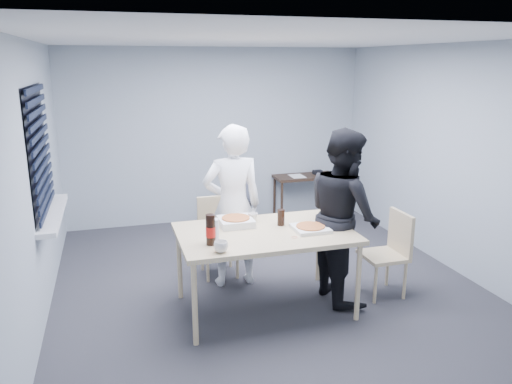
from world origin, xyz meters
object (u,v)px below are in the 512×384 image
object	(u,v)px
side_table	(305,180)
mug_b	(253,217)
person_black	(344,215)
stool	(239,208)
soda_bottle	(211,230)
mug_a	(221,247)
dining_table	(265,237)
person_white	(233,206)
backpack	(239,185)
chair_right	(391,248)
chair_far	(217,230)

from	to	relation	value
side_table	mug_b	xyz separation A→B (m)	(-1.58, -2.49, 0.28)
person_black	stool	distance (m)	2.31
person_black	soda_bottle	world-z (taller)	person_black
side_table	mug_b	size ratio (longest dim) A/B	9.80
stool	mug_a	world-z (taller)	mug_a
dining_table	mug_b	distance (m)	0.33
person_white	person_black	distance (m)	1.18
backpack	stool	bearing A→B (deg)	92.46
side_table	stool	distance (m)	1.37
side_table	dining_table	bearing A→B (deg)	-118.92
backpack	mug_a	size ratio (longest dim) A/B	3.77
dining_table	backpack	world-z (taller)	backpack
chair_right	person_white	world-z (taller)	person_white
chair_right	soda_bottle	xyz separation A→B (m)	(-1.93, -0.16, 0.43)
person_white	mug_b	distance (m)	0.38
person_black	mug_a	distance (m)	1.45
dining_table	mug_b	world-z (taller)	mug_b
chair_right	person_white	bearing A→B (deg)	154.65
chair_right	person_black	bearing A→B (deg)	169.52
dining_table	backpack	size ratio (longest dim) A/B	3.59
stool	chair_far	bearing A→B (deg)	-114.91
side_table	mug_a	distance (m)	3.83
chair_far	stool	world-z (taller)	chair_far
side_table	mug_a	world-z (taller)	mug_a
person_black	backpack	distance (m)	2.25
soda_bottle	stool	bearing A→B (deg)	70.18
soda_bottle	person_white	bearing A→B (deg)	64.60
chair_far	backpack	size ratio (longest dim) A/B	1.92
dining_table	mug_b	xyz separation A→B (m)	(-0.03, 0.31, 0.10)
side_table	backpack	distance (m)	1.37
dining_table	person_white	xyz separation A→B (m)	(-0.15, 0.67, 0.13)
person_white	person_black	xyz separation A→B (m)	(1.00, -0.62, 0.00)
chair_right	soda_bottle	size ratio (longest dim) A/B	3.18
soda_bottle	dining_table	bearing A→B (deg)	20.16
side_table	backpack	xyz separation A→B (m)	(-1.23, -0.57, 0.14)
stool	mug_b	bearing A→B (deg)	-100.11
person_black	dining_table	bearing A→B (deg)	93.07
stool	mug_a	bearing A→B (deg)	-107.49
chair_far	backpack	distance (m)	1.35
stool	mug_b	size ratio (longest dim) A/B	4.94
side_table	backpack	size ratio (longest dim) A/B	2.11
soda_bottle	mug_a	bearing A→B (deg)	-76.30
dining_table	backpack	distance (m)	2.25
chair_right	stool	bearing A→B (deg)	114.66
side_table	stool	bearing A→B (deg)	-155.57
stool	soda_bottle	world-z (taller)	soda_bottle
person_black	stool	size ratio (longest dim) A/B	3.58
person_white	side_table	bearing A→B (deg)	-128.58
stool	backpack	size ratio (longest dim) A/B	1.06
chair_right	mug_a	bearing A→B (deg)	-169.23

